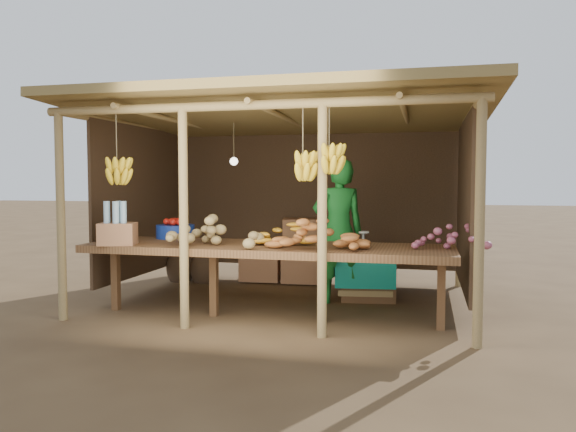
# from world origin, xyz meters

# --- Properties ---
(ground) EXTENTS (60.00, 60.00, 0.00)m
(ground) POSITION_xyz_m (0.00, 0.00, 0.00)
(ground) COLOR brown
(ground) RESTS_ON ground
(stall_structure) EXTENTS (4.70, 3.50, 2.43)m
(stall_structure) POSITION_xyz_m (-0.06, -0.10, 1.91)
(stall_structure) COLOR #9E8351
(stall_structure) RESTS_ON ground
(counter) EXTENTS (3.90, 1.05, 0.80)m
(counter) POSITION_xyz_m (0.00, -0.95, 0.74)
(counter) COLOR brown
(counter) RESTS_ON ground
(potato_heap) EXTENTS (1.14, 0.77, 0.37)m
(potato_heap) POSITION_xyz_m (-0.52, -1.11, 0.99)
(potato_heap) COLOR #99804F
(potato_heap) RESTS_ON counter
(sweet_potato_heap) EXTENTS (0.95, 0.59, 0.36)m
(sweet_potato_heap) POSITION_xyz_m (0.60, -1.20, 0.98)
(sweet_potato_heap) COLOR #AD642C
(sweet_potato_heap) RESTS_ON counter
(onion_heap) EXTENTS (0.83, 0.58, 0.35)m
(onion_heap) POSITION_xyz_m (1.90, -0.87, 0.98)
(onion_heap) COLOR #AB536B
(onion_heap) RESTS_ON counter
(banana_pile) EXTENTS (0.60, 0.36, 0.35)m
(banana_pile) POSITION_xyz_m (0.18, -0.88, 0.97)
(banana_pile) COLOR gold
(banana_pile) RESTS_ON counter
(tomato_basin) EXTENTS (0.45, 0.45, 0.24)m
(tomato_basin) POSITION_xyz_m (-1.25, -0.53, 0.90)
(tomato_basin) COLOR navy
(tomato_basin) RESTS_ON counter
(bottle_box) EXTENTS (0.44, 0.39, 0.47)m
(bottle_box) POSITION_xyz_m (-1.54, -1.33, 0.98)
(bottle_box) COLOR #A06A47
(bottle_box) RESTS_ON counter
(vendor) EXTENTS (0.75, 0.65, 1.74)m
(vendor) POSITION_xyz_m (0.61, 0.07, 0.87)
(vendor) COLOR #1A772A
(vendor) RESTS_ON ground
(tarp_crate) EXTENTS (0.81, 0.72, 0.87)m
(tarp_crate) POSITION_xyz_m (0.95, 0.34, 0.36)
(tarp_crate) COLOR brown
(tarp_crate) RESTS_ON ground
(carton_stack) EXTENTS (1.26, 0.54, 0.92)m
(carton_stack) POSITION_xyz_m (-0.28, 1.20, 0.40)
(carton_stack) COLOR #A06A47
(carton_stack) RESTS_ON ground
(burlap_sacks) EXTENTS (0.80, 0.42, 0.56)m
(burlap_sacks) POSITION_xyz_m (-1.69, 0.95, 0.25)
(burlap_sacks) COLOR #4B3523
(burlap_sacks) RESTS_ON ground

